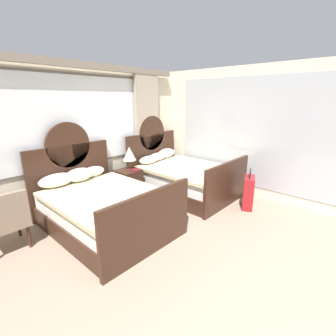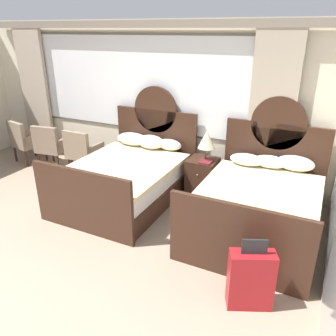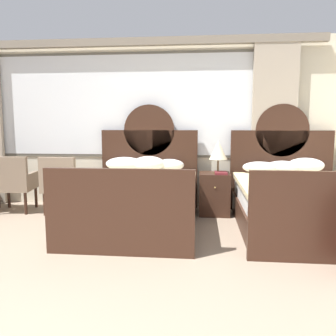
{
  "view_description": "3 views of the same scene",
  "coord_description": "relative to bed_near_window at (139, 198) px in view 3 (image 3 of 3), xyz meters",
  "views": [
    {
      "loc": [
        -1.52,
        0.06,
        2.05
      ],
      "look_at": [
        1.32,
        2.62,
        0.95
      ],
      "focal_mm": 25.89,
      "sensor_mm": 36.0,
      "label": 1
    },
    {
      "loc": [
        3.15,
        -0.83,
        2.55
      ],
      "look_at": [
        1.43,
        2.7,
        0.91
      ],
      "focal_mm": 35.76,
      "sensor_mm": 36.0,
      "label": 2
    },
    {
      "loc": [
        1.26,
        -1.1,
        1.35
      ],
      "look_at": [
        0.89,
        2.68,
        0.85
      ],
      "focal_mm": 35.8,
      "sensor_mm": 36.0,
      "label": 3
    }
  ],
  "objects": [
    {
      "name": "table_lamp_on_nightstand",
      "position": [
        1.08,
        0.61,
        0.6
      ],
      "size": [
        0.27,
        0.27,
        0.48
      ],
      "color": "brown",
      "rests_on": "nightstand_between_beds"
    },
    {
      "name": "wall_back_window",
      "position": [
        -0.44,
        1.09,
        1.07
      ],
      "size": [
        6.8,
        0.22,
        2.7
      ],
      "color": "beige",
      "rests_on": "ground_plane"
    },
    {
      "name": "armchair_by_window_left",
      "position": [
        -1.25,
        0.43,
        0.12
      ],
      "size": [
        0.54,
        0.54,
        0.87
      ],
      "color": "#84705B",
      "rests_on": "ground_plane"
    },
    {
      "name": "book_on_nightstand",
      "position": [
        1.12,
        0.53,
        0.28
      ],
      "size": [
        0.18,
        0.26,
        0.03
      ],
      "color": "maroon",
      "rests_on": "nightstand_between_beds"
    },
    {
      "name": "bed_near_window",
      "position": [
        0.0,
        0.0,
        0.0
      ],
      "size": [
        1.55,
        2.13,
        1.66
      ],
      "color": "#382116",
      "rests_on": "ground_plane"
    },
    {
      "name": "nightstand_between_beds",
      "position": [
        1.04,
        0.62,
        -0.05
      ],
      "size": [
        0.45,
        0.47,
        0.63
      ],
      "color": "#382116",
      "rests_on": "ground_plane"
    },
    {
      "name": "armchair_by_window_centre",
      "position": [
        -2.01,
        0.44,
        0.12
      ],
      "size": [
        0.6,
        0.6,
        0.87
      ],
      "color": "#84705B",
      "rests_on": "ground_plane"
    },
    {
      "name": "bed_near_mirror",
      "position": [
        2.07,
        -0.01,
        -0.0
      ],
      "size": [
        1.55,
        2.13,
        1.66
      ],
      "color": "#382116",
      "rests_on": "ground_plane"
    }
  ]
}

